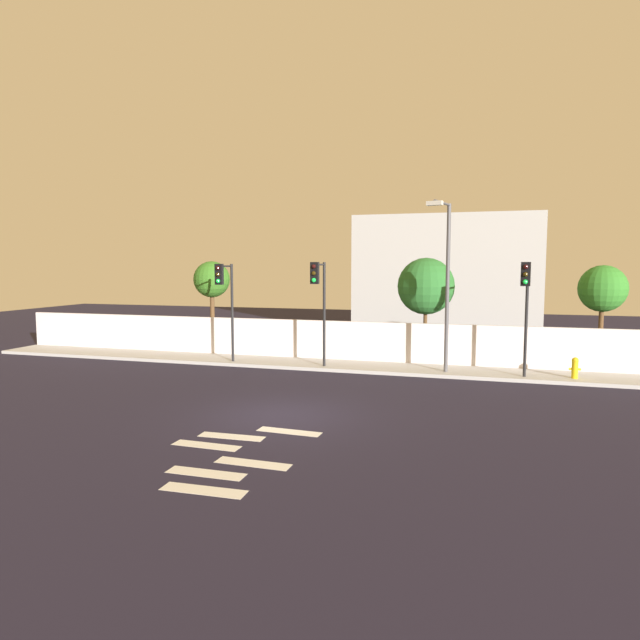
% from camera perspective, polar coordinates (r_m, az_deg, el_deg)
% --- Properties ---
extents(ground_plane, '(80.00, 80.00, 0.00)m').
position_cam_1_polar(ground_plane, '(17.19, -4.00, -9.70)').
color(ground_plane, black).
extents(sidewalk, '(36.00, 2.40, 0.15)m').
position_cam_1_polar(sidewalk, '(24.83, 2.64, -4.74)').
color(sidewalk, '#ADADAD').
rests_on(sidewalk, ground).
extents(perimeter_wall, '(36.00, 0.18, 1.80)m').
position_cam_1_polar(perimeter_wall, '(25.92, 3.33, -2.12)').
color(perimeter_wall, silver).
rests_on(perimeter_wall, sidewalk).
extents(crosswalk_marking, '(3.45, 4.75, 0.01)m').
position_cam_1_polar(crosswalk_marking, '(13.90, -8.85, -13.48)').
color(crosswalk_marking, silver).
rests_on(crosswalk_marking, ground).
extents(traffic_light_left, '(0.35, 1.46, 4.53)m').
position_cam_1_polar(traffic_light_left, '(23.41, -0.10, 2.99)').
color(traffic_light_left, black).
rests_on(traffic_light_left, sidewalk).
extents(traffic_light_center, '(0.39, 1.23, 4.52)m').
position_cam_1_polar(traffic_light_center, '(22.62, 20.39, 2.50)').
color(traffic_light_center, black).
rests_on(traffic_light_center, sidewalk).
extents(traffic_light_right, '(0.34, 1.50, 4.46)m').
position_cam_1_polar(traffic_light_right, '(24.97, -9.72, 2.97)').
color(traffic_light_right, black).
rests_on(traffic_light_right, sidewalk).
extents(street_lamp_curbside, '(0.84, 1.98, 6.87)m').
position_cam_1_polar(street_lamp_curbside, '(23.08, 12.78, 4.67)').
color(street_lamp_curbside, '#4C4C51').
rests_on(street_lamp_curbside, sidewalk).
extents(fire_hydrant, '(0.44, 0.26, 0.83)m').
position_cam_1_polar(fire_hydrant, '(23.85, 24.70, -4.41)').
color(fire_hydrant, gold).
rests_on(fire_hydrant, sidewalk).
extents(roadside_tree_leftmost, '(1.87, 1.87, 4.76)m').
position_cam_1_polar(roadside_tree_leftmost, '(29.27, -11.05, 4.01)').
color(roadside_tree_leftmost, brown).
rests_on(roadside_tree_leftmost, ground).
extents(roadside_tree_midleft, '(2.62, 2.62, 4.89)m').
position_cam_1_polar(roadside_tree_midleft, '(26.11, 10.82, 3.41)').
color(roadside_tree_midleft, brown).
rests_on(roadside_tree_midleft, ground).
extents(roadside_tree_midright, '(1.99, 1.99, 4.56)m').
position_cam_1_polar(roadside_tree_midright, '(26.43, 27.02, 2.83)').
color(roadside_tree_midright, brown).
rests_on(roadside_tree_midright, ground).
extents(low_building_distant, '(12.01, 6.00, 7.84)m').
position_cam_1_polar(low_building_distant, '(39.10, 12.88, 4.57)').
color(low_building_distant, '#ACACAC').
rests_on(low_building_distant, ground).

